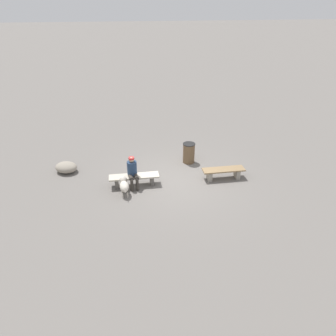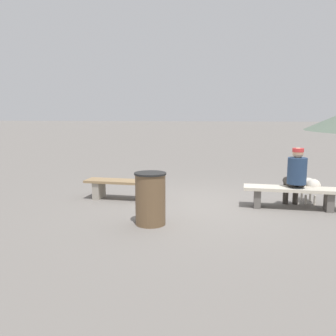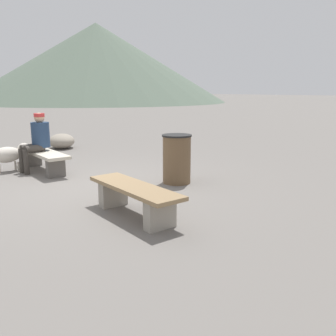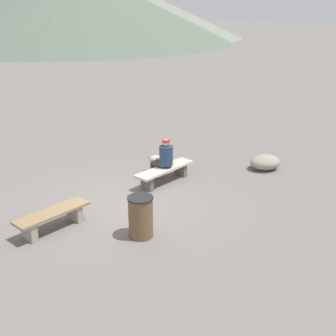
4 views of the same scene
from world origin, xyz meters
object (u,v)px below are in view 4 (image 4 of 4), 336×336
bench_right (165,172)px  dog (161,161)px  boulder (265,162)px  seated_person (164,157)px  bench_left (53,217)px  trash_bin (141,217)px

bench_right → dog: 0.65m
bench_right → boulder: size_ratio=2.08×
seated_person → boulder: (2.59, -1.62, -0.48)m
seated_person → dog: 0.64m
bench_left → trash_bin: bearing=-56.6°
boulder → seated_person: bearing=148.1°
bench_left → dog: 3.90m
dog → trash_bin: 3.51m
bench_right → dog: bearing=52.5°
seated_person → dog: (0.36, 0.43, -0.32)m
bench_left → boulder: size_ratio=1.84×
bench_left → seated_person: 3.55m
seated_person → trash_bin: (-2.52, -1.57, -0.25)m
bench_right → boulder: bearing=-28.9°
bench_left → dog: bearing=7.2°
seated_person → boulder: seated_person is taller
bench_right → seated_person: 0.39m
bench_right → dog: size_ratio=2.09×
dog → trash_bin: (-2.88, -2.00, 0.07)m
trash_bin → boulder: bearing=-0.5°
bench_left → bench_right: 3.48m
seated_person → bench_right: bearing=-129.9°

